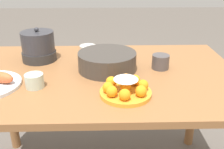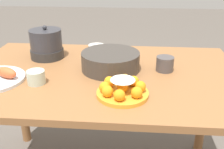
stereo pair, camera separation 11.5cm
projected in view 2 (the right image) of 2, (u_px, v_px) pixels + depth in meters
dining_table at (104, 90)px, 1.31m from camera, size 1.35×0.85×0.74m
cake_plate at (122, 89)px, 1.05m from camera, size 0.21×0.21×0.08m
serving_bowl at (110, 60)px, 1.28m from camera, size 0.29×0.29×0.09m
sauce_bowl at (97, 47)px, 1.59m from camera, size 0.10×0.10×0.02m
cup_near at (36, 77)px, 1.15m from camera, size 0.08×0.08×0.06m
cup_far at (165, 64)px, 1.28m from camera, size 0.08×0.08×0.07m
warming_pot at (46, 44)px, 1.43m from camera, size 0.18×0.18×0.18m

